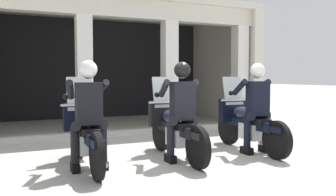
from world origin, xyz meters
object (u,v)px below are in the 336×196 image
at_px(motorcycle_left, 85,133).
at_px(police_officer_right, 256,100).
at_px(police_officer_center, 182,103).
at_px(motorcycle_center, 174,128).
at_px(motorcycle_right, 246,123).
at_px(police_officer_left, 88,106).

distance_m(motorcycle_left, police_officer_right, 2.97).
distance_m(motorcycle_left, police_officer_center, 1.56).
bearing_deg(motorcycle_left, police_officer_center, -17.28).
relative_size(motorcycle_left, motorcycle_center, 1.00).
bearing_deg(motorcycle_right, police_officer_center, -164.44).
bearing_deg(police_officer_center, police_officer_left, 176.24).
height_order(police_officer_center, motorcycle_right, police_officer_center).
relative_size(motorcycle_left, motorcycle_right, 1.00).
bearing_deg(police_officer_right, motorcycle_left, 178.14).
bearing_deg(motorcycle_right, police_officer_left, -170.78).
xyz_separation_m(motorcycle_left, motorcycle_right, (2.92, -0.04, 0.00)).
relative_size(motorcycle_left, police_officer_left, 1.29).
xyz_separation_m(police_officer_center, police_officer_right, (1.46, 0.00, 0.00)).
bearing_deg(police_officer_right, police_officer_left, -176.32).
distance_m(motorcycle_center, police_officer_center, 0.52).
height_order(motorcycle_center, motorcycle_right, same).
distance_m(motorcycle_center, motorcycle_right, 1.46).
xyz_separation_m(motorcycle_center, police_officer_right, (1.46, -0.28, 0.44)).
distance_m(motorcycle_left, motorcycle_center, 1.46).
relative_size(motorcycle_center, police_officer_right, 1.29).
height_order(motorcycle_center, police_officer_right, police_officer_right).
bearing_deg(motorcycle_center, police_officer_right, -12.94).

